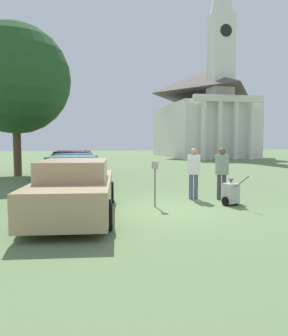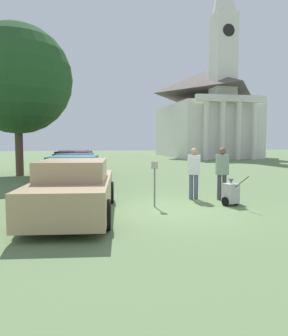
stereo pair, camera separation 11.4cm
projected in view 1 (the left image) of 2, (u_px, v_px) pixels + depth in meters
The scene contains 12 objects.
ground_plane at pixel (170, 210), 9.57m from camera, with size 120.00×120.00×0.00m, color #607A4C.
parked_car_tan at pixel (75, 189), 8.81m from camera, with size 2.56×5.40×1.50m.
parked_car_teal at pixel (74, 178), 11.55m from camera, with size 2.43×5.20×1.48m.
parked_car_navy at pixel (74, 170), 14.99m from camera, with size 2.41×4.86×1.44m.
parked_car_black at pixel (74, 166), 17.42m from camera, with size 2.57×5.26×1.47m.
parked_car_maroon at pixel (73, 162), 20.73m from camera, with size 2.46×5.45×1.43m.
parking_meter at pixel (155, 175), 9.91m from camera, with size 0.18×0.09×1.39m.
person_worker at pixel (194, 170), 11.21m from camera, with size 0.46×0.32×1.76m.
person_supervisor at pixel (222, 170), 11.11m from camera, with size 0.46×0.32×1.78m.
equipment_cart at pixel (231, 193), 10.17m from camera, with size 0.52×1.00×1.00m.
church at pixel (203, 110), 41.69m from camera, with size 9.45×15.02×23.55m.
shade_tree at pixel (15, 79), 18.52m from camera, with size 6.21×6.21×8.62m.
Camera 1 is at (-2.78, -9.05, 2.00)m, focal length 35.00 mm.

